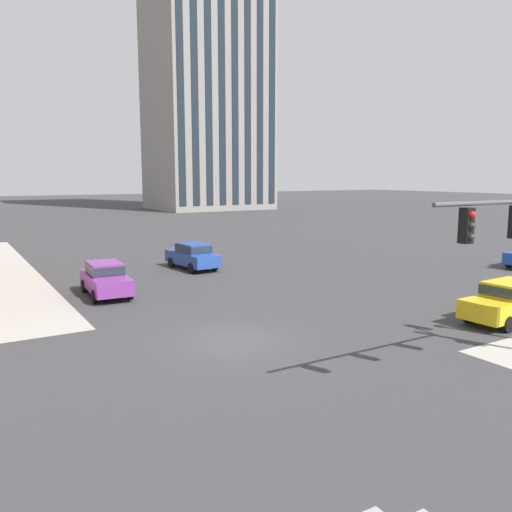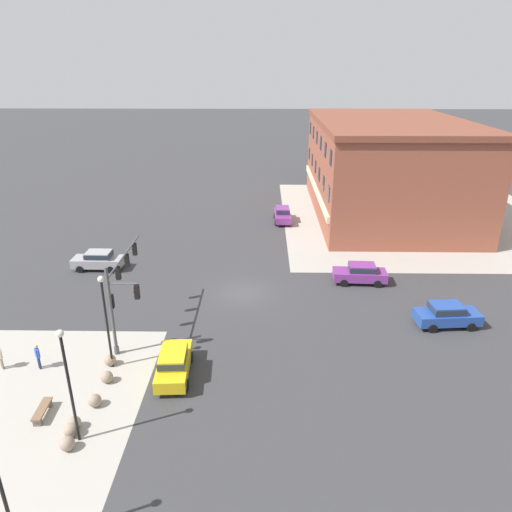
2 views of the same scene
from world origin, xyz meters
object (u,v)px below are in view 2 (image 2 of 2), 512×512
bollard_sphere_curb_c (95,400)px  bench_near_signal (42,411)px  street_lamp_corner_near (105,312)px  bollard_sphere_curb_e (71,430)px  car_main_southbound_far (174,363)px  car_parked_curb (360,273)px  car_main_northbound_far (447,314)px  bollard_sphere_curb_d (74,423)px  bollard_sphere_curb_b (107,377)px  car_main_northbound_near (283,214)px  street_lamp_mid_sidewalk (68,375)px  traffic_signal_main (121,286)px  pedestrian_at_curb (38,355)px  car_cross_westbound (98,259)px  pedestrian_near_bench (0,356)px  bollard_sphere_curb_f (67,444)px  bollard_sphere_curb_a (110,360)px

bollard_sphere_curb_c → bench_near_signal: bollard_sphere_curb_c is taller
street_lamp_corner_near → bollard_sphere_curb_e: bearing=-3.1°
car_main_southbound_far → car_parked_curb: size_ratio=1.00×
bollard_sphere_curb_e → car_main_northbound_far: (-10.93, 22.31, 0.56)m
car_parked_curb → bollard_sphere_curb_d: bearing=-45.5°
bollard_sphere_curb_b → bollard_sphere_curb_e: bearing=-6.2°
bollard_sphere_curb_d → car_main_northbound_near: car_main_northbound_near is taller
street_lamp_corner_near → street_lamp_mid_sidewalk: bearing=1.5°
car_main_southbound_far → car_parked_curb: 18.55m
car_main_southbound_far → traffic_signal_main: bearing=-135.5°
bollard_sphere_curb_d → pedestrian_at_curb: bearing=-141.4°
bollard_sphere_curb_d → car_cross_westbound: bearing=-165.2°
street_lamp_corner_near → car_main_northbound_near: street_lamp_corner_near is taller
pedestrian_near_bench → car_parked_curb: bearing=117.4°
pedestrian_near_bench → bench_near_signal: bearing=46.4°
pedestrian_at_curb → street_lamp_corner_near: (-0.27, 4.35, 2.81)m
bench_near_signal → pedestrian_at_curb: pedestrian_at_curb is taller
bollard_sphere_curb_c → bollard_sphere_curb_f: bearing=-5.3°
car_main_northbound_near → car_main_northbound_far: (23.11, 10.66, 0.00)m
bollard_sphere_curb_a → car_cross_westbound: bearing=-159.4°
bench_near_signal → traffic_signal_main: bearing=162.1°
traffic_signal_main → car_cross_westbound: (-11.38, -5.61, -2.98)m
bollard_sphere_curb_e → car_parked_curb: (-17.80, 17.58, 0.56)m
traffic_signal_main → car_main_northbound_far: (-2.07, 21.95, -2.98)m
pedestrian_near_bench → car_main_northbound_far: bearing=100.9°
bollard_sphere_curb_a → bollard_sphere_curb_f: (6.79, 0.03, 0.00)m
car_parked_curb → car_main_northbound_near: bearing=-159.9°
bollard_sphere_curb_e → car_main_northbound_near: bearing=161.1°
pedestrian_near_bench → pedestrian_at_curb: (-0.06, 2.25, 0.04)m
car_parked_curb → bollard_sphere_curb_b: bearing=-51.6°
bollard_sphere_curb_c → pedestrian_near_bench: bearing=-115.6°
pedestrian_at_curb → street_lamp_mid_sidewalk: 7.86m
bollard_sphere_curb_a → bollard_sphere_curb_c: size_ratio=1.00×
car_cross_westbound → car_parked_curb: (2.44, 22.83, 0.00)m
car_cross_westbound → street_lamp_mid_sidewalk: bearing=15.6°
bollard_sphere_curb_b → bollard_sphere_curb_e: same height
car_cross_westbound → bollard_sphere_curb_d: bearing=14.8°
bollard_sphere_curb_e → car_main_southbound_far: car_main_southbound_far is taller
car_main_northbound_near → bollard_sphere_curb_e: bearing=-18.9°
car_main_northbound_near → bollard_sphere_curb_f: bearing=-18.2°
traffic_signal_main → bollard_sphere_curb_c: 7.55m
car_main_northbound_near → car_parked_curb: (16.25, 5.93, 0.00)m
traffic_signal_main → pedestrian_at_curb: size_ratio=4.60×
car_main_northbound_near → car_main_northbound_far: bearing=24.8°
car_main_southbound_far → bollard_sphere_curb_b: bearing=-80.0°
bollard_sphere_curb_a → pedestrian_near_bench: size_ratio=0.45×
pedestrian_near_bench → pedestrian_at_curb: 2.25m
pedestrian_near_bench → traffic_signal_main: bearing=117.4°
traffic_signal_main → pedestrian_near_bench: bearing=-62.6°
bollard_sphere_curb_b → pedestrian_at_curb: (-1.25, -4.49, 0.58)m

